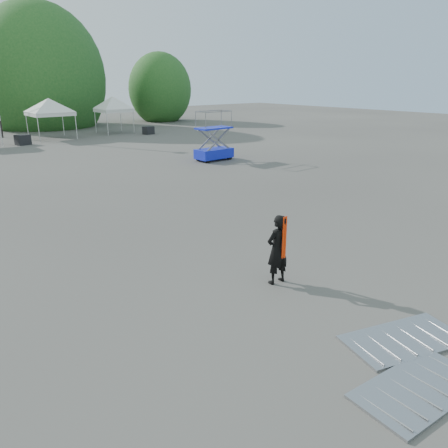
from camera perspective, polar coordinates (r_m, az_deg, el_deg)
ground at (r=12.52m, az=-6.18°, el=-4.51°), size 120.00×120.00×0.00m
tree_mid_e at (r=51.05m, az=-22.83°, el=17.08°), size 5.12×5.12×7.79m
tree_far_e at (r=54.60m, az=-8.35°, el=16.99°), size 3.84×3.84×5.84m
tent_f at (r=40.20m, az=-21.94°, el=14.62°), size 4.61×4.61×3.88m
tent_g at (r=42.82m, az=-14.33°, el=15.51°), size 3.96×3.96×3.88m
man at (r=10.78m, az=7.00°, el=-3.33°), size 0.66×0.45×1.77m
scissor_lift at (r=27.40m, az=-1.33°, el=11.44°), size 2.36×1.24×3.00m
barrier_left at (r=8.30m, az=24.06°, el=-18.98°), size 2.39×1.34×0.07m
barrier_mid at (r=9.48m, az=22.46°, el=-13.73°), size 2.59×1.80×0.07m
crate_mid at (r=37.51m, az=-24.80°, el=9.95°), size 1.14×0.97×0.78m
crate_east at (r=41.45m, az=-9.85°, el=11.96°), size 1.03×0.88×0.70m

